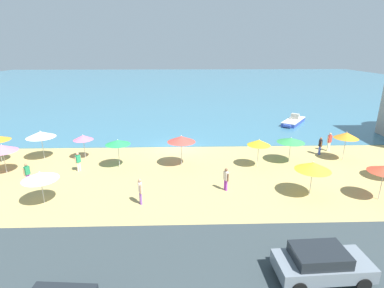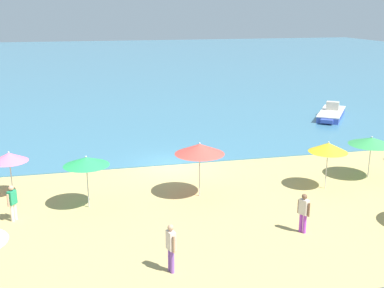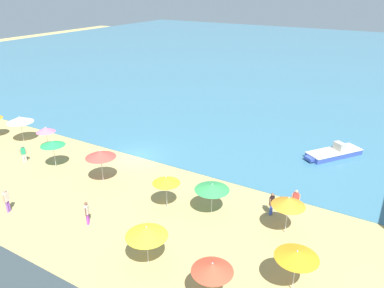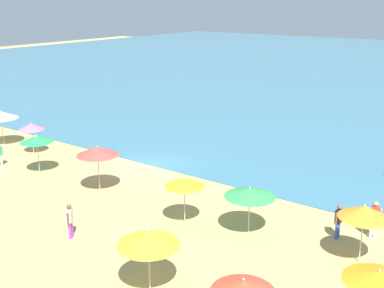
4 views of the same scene
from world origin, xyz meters
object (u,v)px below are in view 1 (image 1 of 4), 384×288
beach_umbrella_10 (346,135)px  beach_umbrella_13 (118,142)px  bather_0 (320,145)px  bather_2 (78,161)px  beach_umbrella_6 (181,139)px  skiff_nearshore (294,121)px  beach_umbrella_5 (313,166)px  beach_umbrella_11 (2,148)px  beach_umbrella_4 (291,140)px  beach_umbrella_12 (41,134)px  beach_umbrella_8 (40,176)px  beach_umbrella_3 (259,142)px  bather_5 (226,178)px  parked_car_3 (321,263)px  beach_umbrella_7 (83,138)px  bather_3 (140,190)px  bather_4 (27,173)px  bather_1 (329,141)px

beach_umbrella_10 → beach_umbrella_13: beach_umbrella_10 is taller
bather_0 → bather_2: size_ratio=1.05×
bather_0 → beach_umbrella_6: bearing=-169.5°
bather_0 → beach_umbrella_13: bearing=-171.9°
skiff_nearshore → bather_2: bearing=-147.0°
beach_umbrella_5 → beach_umbrella_11: (-22.69, 4.52, -0.03)m
beach_umbrella_4 → beach_umbrella_12: size_ratio=0.90×
beach_umbrella_12 → beach_umbrella_8: bearing=-66.7°
beach_umbrella_13 → beach_umbrella_3: bearing=-1.3°
beach_umbrella_4 → beach_umbrella_13: bearing=-177.3°
beach_umbrella_8 → beach_umbrella_3: bearing=20.4°
bather_5 → parked_car_3: bather_5 is taller
beach_umbrella_5 → beach_umbrella_12: bearing=159.9°
beach_umbrella_8 → bather_5: beach_umbrella_8 is taller
beach_umbrella_3 → beach_umbrella_5: beach_umbrella_5 is taller
beach_umbrella_6 → beach_umbrella_10: size_ratio=1.03×
beach_umbrella_3 → beach_umbrella_7: size_ratio=1.08×
beach_umbrella_7 → beach_umbrella_3: bearing=-9.1°
beach_umbrella_8 → beach_umbrella_11: bearing=135.8°
beach_umbrella_4 → beach_umbrella_5: beach_umbrella_5 is taller
beach_umbrella_5 → bather_3: 11.38m
skiff_nearshore → beach_umbrella_7: bearing=-152.7°
beach_umbrella_10 → bather_3: 18.60m
beach_umbrella_13 → bather_3: (2.61, -6.29, -1.20)m
beach_umbrella_5 → bather_2: bearing=164.3°
beach_umbrella_7 → bather_0: size_ratio=1.36×
beach_umbrella_5 → beach_umbrella_6: bearing=146.8°
beach_umbrella_5 → bather_4: beach_umbrella_5 is taller
beach_umbrella_10 → beach_umbrella_12: 26.85m
skiff_nearshore → bather_4: bearing=-146.1°
beach_umbrella_5 → parked_car_3: 8.19m
beach_umbrella_5 → beach_umbrella_13: size_ratio=1.02×
beach_umbrella_5 → bather_1: 10.68m
beach_umbrella_8 → bather_3: beach_umbrella_8 is taller
beach_umbrella_4 → beach_umbrella_8: beach_umbrella_4 is taller
beach_umbrella_10 → skiff_nearshore: (0.23, 13.13, -1.91)m
beach_umbrella_3 → parked_car_3: (-0.38, -12.87, -1.31)m
beach_umbrella_5 → bather_0: bearing=62.3°
beach_umbrella_12 → bather_0: 25.39m
beach_umbrella_5 → beach_umbrella_11: 23.14m
beach_umbrella_4 → beach_umbrella_11: size_ratio=0.97×
beach_umbrella_7 → beach_umbrella_8: 8.11m
bather_4 → skiff_nearshore: size_ratio=0.31×
beach_umbrella_3 → parked_car_3: bearing=-91.7°
beach_umbrella_7 → beach_umbrella_13: bearing=-31.5°
bather_1 → bather_5: bearing=-144.1°
beach_umbrella_13 → bather_4: bearing=-152.4°
beach_umbrella_6 → beach_umbrella_8: size_ratio=1.19×
bather_5 → bather_1: bearing=35.9°
beach_umbrella_8 → bather_3: (6.28, -0.34, -0.91)m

